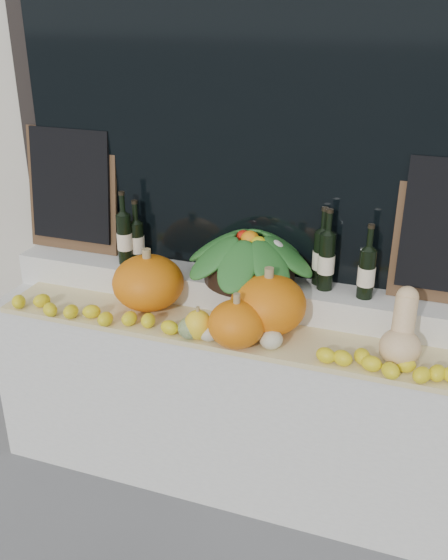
# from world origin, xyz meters

# --- Properties ---
(display_sill) EXTENTS (2.30, 0.55, 0.88)m
(display_sill) POSITION_xyz_m (0.00, 1.52, 0.44)
(display_sill) COLOR silver
(display_sill) RESTS_ON ground
(rear_tier) EXTENTS (2.30, 0.25, 0.16)m
(rear_tier) POSITION_xyz_m (0.00, 1.68, 0.96)
(rear_tier) COLOR silver
(rear_tier) RESTS_ON display_sill
(straw_bedding) EXTENTS (2.10, 0.32, 0.02)m
(straw_bedding) POSITION_xyz_m (0.00, 1.40, 0.89)
(straw_bedding) COLOR tan
(straw_bedding) RESTS_ON display_sill
(pumpkin_left) EXTENTS (0.40, 0.40, 0.26)m
(pumpkin_left) POSITION_xyz_m (-0.39, 1.48, 1.03)
(pumpkin_left) COLOR orange
(pumpkin_left) RESTS_ON straw_bedding
(pumpkin_right) EXTENTS (0.34, 0.34, 0.26)m
(pumpkin_right) POSITION_xyz_m (0.20, 1.45, 1.04)
(pumpkin_right) COLOR orange
(pumpkin_right) RESTS_ON straw_bedding
(pumpkin_center) EXTENTS (0.24, 0.24, 0.20)m
(pumpkin_center) POSITION_xyz_m (0.11, 1.29, 1.01)
(pumpkin_center) COLOR orange
(pumpkin_center) RESTS_ON straw_bedding
(butternut_squash) EXTENTS (0.17, 0.22, 0.30)m
(butternut_squash) POSITION_xyz_m (0.77, 1.39, 1.02)
(butternut_squash) COLOR #E5BA86
(butternut_squash) RESTS_ON straw_bedding
(decorative_gourds) EXTENTS (0.45, 0.14, 0.15)m
(decorative_gourds) POSITION_xyz_m (0.03, 1.30, 0.96)
(decorative_gourds) COLOR #2C5A1B
(decorative_gourds) RESTS_ON straw_bedding
(lemon_heap) EXTENTS (2.20, 0.16, 0.06)m
(lemon_heap) POSITION_xyz_m (0.00, 1.29, 0.94)
(lemon_heap) COLOR yellow
(lemon_heap) RESTS_ON straw_bedding
(produce_bowl) EXTENTS (0.64, 0.64, 0.25)m
(produce_bowl) POSITION_xyz_m (0.05, 1.66, 1.16)
(produce_bowl) COLOR black
(produce_bowl) RESTS_ON rear_tier
(wine_bottle_far_left) EXTENTS (0.08, 0.08, 0.36)m
(wine_bottle_far_left) POSITION_xyz_m (-0.58, 1.64, 1.17)
(wine_bottle_far_left) COLOR black
(wine_bottle_far_left) RESTS_ON rear_tier
(wine_bottle_near_left) EXTENTS (0.08, 0.08, 0.31)m
(wine_bottle_near_left) POSITION_xyz_m (-0.54, 1.69, 1.14)
(wine_bottle_near_left) COLOR black
(wine_bottle_near_left) RESTS_ON rear_tier
(wine_bottle_tall) EXTENTS (0.08, 0.08, 0.36)m
(wine_bottle_tall) POSITION_xyz_m (0.37, 1.73, 1.17)
(wine_bottle_tall) COLOR black
(wine_bottle_tall) RESTS_ON rear_tier
(wine_bottle_near_right) EXTENTS (0.08, 0.08, 0.38)m
(wine_bottle_near_right) POSITION_xyz_m (0.40, 1.68, 1.18)
(wine_bottle_near_right) COLOR black
(wine_bottle_near_right) RESTS_ON rear_tier
(wine_bottle_far_right) EXTENTS (0.08, 0.08, 0.34)m
(wine_bottle_far_right) POSITION_xyz_m (0.58, 1.65, 1.16)
(wine_bottle_far_right) COLOR black
(wine_bottle_far_right) RESTS_ON rear_tier
(chalkboard_left) EXTENTS (0.50, 0.10, 0.62)m
(chalkboard_left) POSITION_xyz_m (-0.92, 1.74, 1.36)
(chalkboard_left) COLOR #4C331E
(chalkboard_left) RESTS_ON rear_tier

